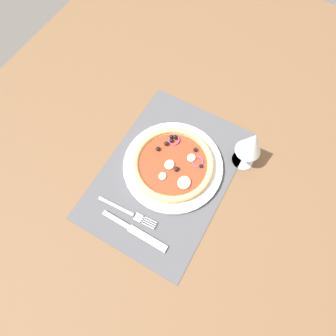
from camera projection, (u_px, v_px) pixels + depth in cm
name	position (u px, v px, depth cm)	size (l,w,h in cm)	color
ground_plane	(167.00, 175.00, 85.93)	(190.00, 140.00, 2.40)	brown
placemat	(167.00, 173.00, 84.65)	(50.51, 34.83, 0.40)	#4C4C51
plate	(173.00, 166.00, 84.75)	(29.15, 29.15, 1.19)	white
pizza	(173.00, 164.00, 83.21)	(23.68, 23.68, 2.69)	tan
fork	(130.00, 213.00, 79.46)	(2.51, 18.05, 0.44)	#B2B5BA
knife	(135.00, 231.00, 77.49)	(2.13, 20.02, 0.62)	#B2B5BA
wine_glass	(251.00, 144.00, 77.37)	(7.20, 7.20, 14.90)	silver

